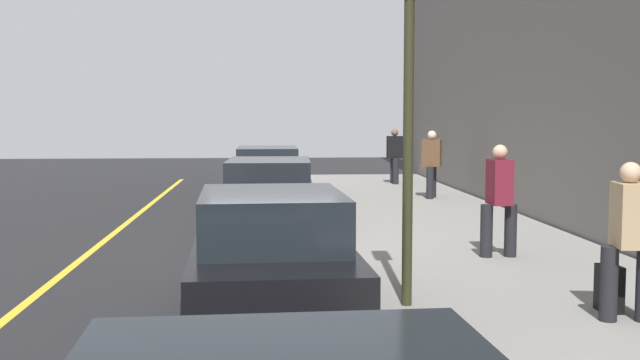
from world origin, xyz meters
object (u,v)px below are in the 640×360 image
(pedestrian_burgundy_coat, at_px, (499,197))
(traffic_light_pole, at_px, (409,54))
(parked_car_black, at_px, (271,255))
(parked_car_maroon, at_px, (269,197))
(pedestrian_brown_coat, at_px, (432,162))
(rolling_suitcase, at_px, (609,288))
(parked_car_white, at_px, (267,174))
(pedestrian_tan_coat, at_px, (629,237))
(pedestrian_black_coat, at_px, (395,155))

(pedestrian_burgundy_coat, xyz_separation_m, traffic_light_pole, (-2.92, 2.02, 1.99))
(parked_car_black, relative_size, traffic_light_pole, 1.00)
(parked_car_maroon, bearing_deg, traffic_light_pole, -166.33)
(pedestrian_brown_coat, bearing_deg, rolling_suitcase, 177.25)
(pedestrian_burgundy_coat, height_order, rolling_suitcase, pedestrian_burgundy_coat)
(parked_car_white, distance_m, traffic_light_pole, 12.48)
(parked_car_maroon, distance_m, rolling_suitcase, 7.91)
(pedestrian_tan_coat, distance_m, traffic_light_pole, 3.15)
(parked_car_black, bearing_deg, parked_car_white, -0.06)
(traffic_light_pole, xyz_separation_m, rolling_suitcase, (-0.47, -2.25, -2.67))
(pedestrian_burgundy_coat, height_order, traffic_light_pole, traffic_light_pole)
(parked_car_black, relative_size, pedestrian_brown_coat, 2.39)
(pedestrian_black_coat, bearing_deg, parked_car_black, 165.20)
(parked_car_maroon, xyz_separation_m, pedestrian_black_coat, (9.35, -4.14, 0.34))
(parked_car_maroon, relative_size, pedestrian_black_coat, 2.49)
(pedestrian_burgundy_coat, distance_m, rolling_suitcase, 3.47)
(traffic_light_pole, bearing_deg, pedestrian_brown_coat, -13.87)
(parked_car_white, bearing_deg, parked_car_maroon, -179.88)
(pedestrian_brown_coat, relative_size, pedestrian_black_coat, 1.02)
(traffic_light_pole, bearing_deg, pedestrian_black_coat, -9.23)
(parked_car_maroon, bearing_deg, pedestrian_burgundy_coat, -134.52)
(parked_car_maroon, height_order, pedestrian_tan_coat, pedestrian_tan_coat)
(pedestrian_tan_coat, xyz_separation_m, traffic_light_pole, (0.89, 2.25, 2.01))
(pedestrian_tan_coat, bearing_deg, pedestrian_burgundy_coat, 3.52)
(parked_car_black, distance_m, traffic_light_pole, 2.82)
(parked_car_maroon, height_order, pedestrian_black_coat, pedestrian_black_coat)
(parked_car_white, relative_size, traffic_light_pole, 1.03)
(pedestrian_brown_coat, bearing_deg, pedestrian_tan_coat, 177.34)
(parked_car_black, bearing_deg, pedestrian_tan_coat, -103.80)
(parked_car_black, relative_size, parked_car_white, 0.97)
(pedestrian_burgundy_coat, distance_m, pedestrian_black_coat, 12.89)
(pedestrian_tan_coat, distance_m, rolling_suitcase, 0.78)
(parked_car_maroon, xyz_separation_m, traffic_light_pole, (-6.45, -1.57, 2.33))
(parked_car_white, xyz_separation_m, traffic_light_pole, (-12.16, -1.58, 2.33))
(pedestrian_brown_coat, xyz_separation_m, traffic_light_pole, (-11.43, 2.82, 1.97))
(pedestrian_burgundy_coat, distance_m, traffic_light_pole, 4.07)
(parked_car_black, distance_m, pedestrian_burgundy_coat, 4.62)
(parked_car_black, relative_size, pedestrian_burgundy_coat, 2.44)
(pedestrian_tan_coat, xyz_separation_m, rolling_suitcase, (0.42, -0.00, -0.66))
(pedestrian_tan_coat, bearing_deg, rolling_suitcase, -0.04)
(parked_car_maroon, relative_size, pedestrian_tan_coat, 2.55)
(parked_car_black, height_order, rolling_suitcase, parked_car_black)
(rolling_suitcase, bearing_deg, pedestrian_tan_coat, 179.96)
(parked_car_black, distance_m, rolling_suitcase, 3.90)
(parked_car_black, bearing_deg, pedestrian_burgundy_coat, -51.51)
(parked_car_maroon, distance_m, pedestrian_burgundy_coat, 5.04)
(parked_car_black, bearing_deg, traffic_light_pole, -91.91)
(parked_car_maroon, relative_size, rolling_suitcase, 4.97)
(parked_car_white, height_order, pedestrian_brown_coat, pedestrian_brown_coat)
(pedestrian_tan_coat, bearing_deg, pedestrian_black_coat, -1.09)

